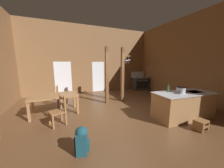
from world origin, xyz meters
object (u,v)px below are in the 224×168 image
Objects in this scene: stockpot_on_counter at (181,90)px; kitchen_island at (183,105)px; stove_range at (140,83)px; backpack at (82,139)px; dining_table at (54,97)px; ladderback_chair_near_window at (61,97)px; bottle_tall_on_counter at (168,89)px; step_stool at (201,124)px; ladderback_chair_by_post at (59,111)px; mixing_bowl_on_counter at (179,93)px.

kitchen_island is at bearing -23.51° from stockpot_on_counter.
backpack is at bearing -135.64° from stove_range.
dining_table is at bearing -156.65° from stove_range.
ladderback_chair_near_window is 4.51m from bottle_tall_on_counter.
dining_table is at bearing 143.42° from step_stool.
dining_table reaches higher than backpack.
stockpot_on_counter reaches higher than ladderback_chair_by_post.
step_stool is (-0.30, -0.81, -0.28)m from kitchen_island.
bottle_tall_on_counter is at bearing 112.80° from mixing_bowl_on_counter.
ladderback_chair_near_window is at bearing 88.06° from ladderback_chair_by_post.
mixing_bowl_on_counter is at bearing -171.49° from kitchen_island.
step_stool is 4.32m from ladderback_chair_by_post.
stove_range is at bearing 16.94° from ladderback_chair_near_window.
kitchen_island is at bearing 5.86° from backpack.
ladderback_chair_by_post reaches higher than backpack.
step_stool is 1.40m from bottle_tall_on_counter.
dining_table is (-3.98, 2.96, 0.47)m from step_stool.
stockpot_on_counter is (3.54, 0.43, 0.70)m from backpack.
kitchen_island reaches higher than step_stool.
kitchen_island is at bearing 69.62° from step_stool.
stove_range is at bearing 72.48° from kitchen_island.
mixing_bowl_on_counter is (3.31, 0.32, 0.64)m from backpack.
ladderback_chair_by_post is (0.16, -0.97, -0.20)m from dining_table.
bottle_tall_on_counter reaches higher than stockpot_on_counter.
stove_range is 0.76× the size of dining_table.
bottle_tall_on_counter reaches higher than dining_table.
mixing_bowl_on_counter is (-0.23, -0.10, -0.06)m from stockpot_on_counter.
step_stool is at bearing -107.95° from stove_range.
step_stool is at bearing -110.38° from kitchen_island.
dining_table is 4.68m from stockpot_on_counter.
bottle_tall_on_counter is at bearing -36.61° from ladderback_chair_near_window.
stockpot_on_counter is at bearing -31.67° from bottle_tall_on_counter.
kitchen_island is 0.91m from step_stool.
stove_range is 5.78m from ladderback_chair_near_window.
kitchen_island is 11.90× the size of mixing_bowl_on_counter.
ladderback_chair_by_post is (-5.59, -3.45, -0.03)m from stove_range.
mixing_bowl_on_counter is at bearing -17.95° from ladderback_chair_by_post.
stove_range is at bearing 44.36° from backpack.
stove_range is 1.39× the size of ladderback_chair_near_window.
backpack is 1.97× the size of bottle_tall_on_counter.
ladderback_chair_by_post is at bearing 107.09° from backpack.
stockpot_on_counter reaches higher than mixing_bowl_on_counter.
stockpot_on_counter is (3.95, -2.89, 0.56)m from ladderback_chair_near_window.
stove_range is 4.87m from stockpot_on_counter.
mixing_bowl_on_counter reaches higher than step_stool.
ladderback_chair_near_window is 2.53× the size of stockpot_on_counter.
dining_table is 0.85m from ladderback_chair_near_window.
stove_range is 4.79m from bottle_tall_on_counter.
bottle_tall_on_counter reaches higher than step_stool.
backpack is 3.19× the size of mixing_bowl_on_counter.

